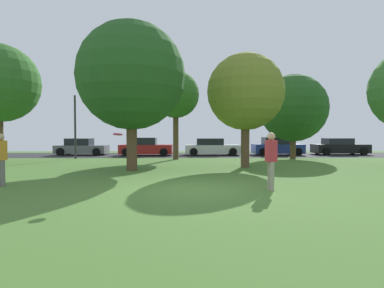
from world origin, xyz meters
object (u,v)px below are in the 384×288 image
(person_catcher, at_px, (271,158))
(parked_car_red, at_px, (146,147))
(oak_tree_center, at_px, (176,95))
(oak_tree_left, at_px, (293,108))
(parked_car_blue, at_px, (277,147))
(maple_tree_near, at_px, (131,76))
(maple_tree_far, at_px, (245,92))
(street_lamp_post, at_px, (75,127))
(person_bystander, at_px, (1,157))
(parked_car_grey, at_px, (81,147))
(parked_car_white, at_px, (212,147))
(parked_car_black, at_px, (339,147))
(frisbee_disc, at_px, (118,134))

(person_catcher, height_order, parked_car_red, person_catcher)
(oak_tree_center, bearing_deg, person_catcher, -74.06)
(oak_tree_left, distance_m, oak_tree_center, 8.48)
(oak_tree_left, xyz_separation_m, oak_tree_center, (-8.41, -0.65, 0.84))
(oak_tree_left, distance_m, parked_car_blue, 4.79)
(maple_tree_near, distance_m, oak_tree_center, 6.71)
(maple_tree_far, relative_size, maple_tree_near, 0.84)
(oak_tree_left, distance_m, street_lamp_post, 15.62)
(person_bystander, height_order, parked_car_grey, person_bystander)
(oak_tree_left, height_order, maple_tree_near, maple_tree_near)
(maple_tree_near, relative_size, street_lamp_post, 1.57)
(oak_tree_center, height_order, parked_car_white, oak_tree_center)
(person_bystander, xyz_separation_m, parked_car_grey, (-2.71, 15.58, -0.34))
(maple_tree_near, xyz_separation_m, oak_tree_center, (1.88, 6.44, -0.05))
(parked_car_blue, bearing_deg, maple_tree_far, -115.34)
(parked_car_blue, bearing_deg, parked_car_black, 3.58)
(oak_tree_center, distance_m, parked_car_red, 6.14)
(parked_car_white, bearing_deg, person_bystander, -118.38)
(frisbee_disc, relative_size, street_lamp_post, 0.07)
(oak_tree_left, bearing_deg, street_lamp_post, -179.87)
(parked_car_grey, bearing_deg, street_lamp_post, -76.42)
(oak_tree_left, bearing_deg, parked_car_red, 162.86)
(maple_tree_near, height_order, parked_car_red, maple_tree_near)
(oak_tree_center, xyz_separation_m, parked_car_grey, (-8.14, 4.70, -3.82))
(parked_car_grey, bearing_deg, parked_car_red, -6.73)
(maple_tree_far, bearing_deg, oak_tree_left, 51.84)
(parked_car_red, bearing_deg, parked_car_grey, 173.27)
(oak_tree_left, bearing_deg, parked_car_grey, 166.23)
(maple_tree_near, xyz_separation_m, person_bystander, (-3.54, -4.44, -3.52))
(maple_tree_near, bearing_deg, parked_car_blue, 46.65)
(person_bystander, xyz_separation_m, parked_car_black, (19.31, 15.66, -0.33))
(oak_tree_left, relative_size, oak_tree_center, 0.98)
(person_catcher, relative_size, person_bystander, 1.02)
(parked_car_black, relative_size, street_lamp_post, 0.99)
(maple_tree_far, xyz_separation_m, oak_tree_center, (-3.82, 5.19, 0.52))
(person_bystander, bearing_deg, parked_car_red, 12.12)
(oak_tree_center, xyz_separation_m, frisbee_disc, (-1.19, -12.42, -2.73))
(parked_car_red, bearing_deg, oak_tree_left, -17.14)
(parked_car_blue, bearing_deg, frisbee_disc, -119.60)
(frisbee_disc, relative_size, parked_car_black, 0.07)
(parked_car_grey, distance_m, street_lamp_post, 4.51)
(oak_tree_left, height_order, person_bystander, oak_tree_left)
(parked_car_red, bearing_deg, parked_car_black, 2.52)
(oak_tree_left, xyz_separation_m, frisbee_disc, (-9.60, -13.07, -1.88))
(maple_tree_near, distance_m, parked_car_red, 11.20)
(oak_tree_center, bearing_deg, parked_car_white, 57.29)
(person_catcher, distance_m, parked_car_black, 19.61)
(parked_car_white, xyz_separation_m, parked_car_blue, (5.51, -0.04, 0.04))
(frisbee_disc, bearing_deg, person_bystander, 159.97)
(maple_tree_far, distance_m, maple_tree_near, 5.87)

